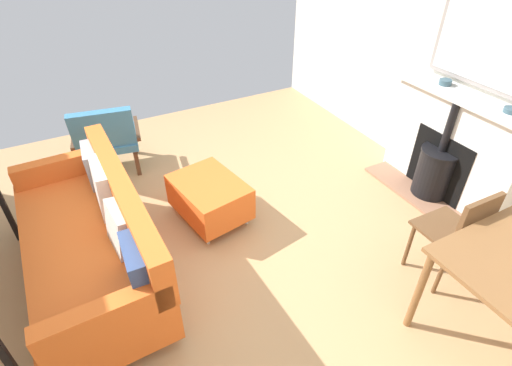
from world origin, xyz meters
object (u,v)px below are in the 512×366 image
Objects in this scene: sofa at (94,240)px; ottoman at (210,197)px; mantel_bowl_far at (511,110)px; mantel_bowl_near at (445,82)px; fireplace at (448,152)px; dining_chair_near_fireplace at (459,230)px; armchair_accent at (106,137)px.

ottoman is at bearing -167.25° from sofa.
mantel_bowl_near is at bearing -90.00° from mantel_bowl_far.
sofa is at bearing -8.27° from fireplace.
fireplace is 2.32m from ottoman.
dining_chair_near_fireplace is at bearing 50.84° from mantel_bowl_near.
sofa is 1.49m from armchair_accent.
ottoman is (2.20, -0.70, -0.23)m from fireplace.
ottoman is 1.39m from armchair_accent.
ottoman is 0.90× the size of dining_chair_near_fireplace.
armchair_accent is at bearing -29.65° from mantel_bowl_near.
fireplace is 0.72m from mantel_bowl_far.
dining_chair_near_fireplace reaches higher than sofa.
mantel_bowl_far is 3.74m from armchair_accent.
armchair_accent is (2.86, -1.91, -0.03)m from fireplace.
mantel_bowl_near is 1.53m from dining_chair_near_fireplace.
mantel_bowl_far is 0.14× the size of dining_chair_near_fireplace.
fireplace is at bearing -85.89° from mantel_bowl_far.
mantel_bowl_near is at bearing -96.06° from fireplace.
armchair_accent is (-0.37, -1.44, 0.08)m from sofa.
fireplace is at bearing -136.12° from dining_chair_near_fireplace.
mantel_bowl_near is at bearing -129.16° from dining_chair_near_fireplace.
armchair_accent is (2.88, -1.64, -0.64)m from mantel_bowl_near.
armchair_accent is (2.88, -2.30, -0.64)m from mantel_bowl_far.
dining_chair_near_fireplace is (-1.99, 2.74, 0.07)m from armchair_accent.
mantel_bowl_far is at bearing 141.43° from armchair_accent.
sofa is at bearing 12.75° from ottoman.
sofa is at bearing -3.58° from mantel_bowl_near.
fireplace is 0.76× the size of sofa.
fireplace reaches higher than ottoman.
armchair_accent reaches higher than ottoman.
mantel_bowl_far is at bearing 153.89° from ottoman.
sofa is 1.06m from ottoman.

